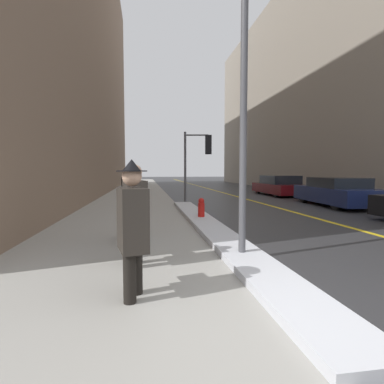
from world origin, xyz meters
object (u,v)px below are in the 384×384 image
object	(u,v)px
parked_car_navy	(336,192)
parked_car_maroon	(279,186)
pedestrian_nearside	(131,199)
pedestrian_in_fedora	(132,224)
fire_hydrant	(201,210)
traffic_light_near	(200,152)
lamp_post	(244,58)
pedestrian_with_shoulder_bag	(135,210)

from	to	relation	value
parked_car_navy	parked_car_maroon	bearing A→B (deg)	3.39
pedestrian_nearside	parked_car_navy	size ratio (longest dim) A/B	0.34
pedestrian_nearside	parked_car_navy	distance (m)	10.13
pedestrian_in_fedora	parked_car_navy	bearing A→B (deg)	122.61
pedestrian_in_fedora	fire_hydrant	distance (m)	5.70
pedestrian_in_fedora	parked_car_maroon	distance (m)	16.69
traffic_light_near	parked_car_maroon	size ratio (longest dim) A/B	0.68
pedestrian_in_fedora	fire_hydrant	world-z (taller)	pedestrian_in_fedora
lamp_post	pedestrian_in_fedora	bearing A→B (deg)	-143.12
parked_car_navy	fire_hydrant	size ratio (longest dim) A/B	6.88
pedestrian_with_shoulder_bag	pedestrian_nearside	bearing A→B (deg)	172.43
parked_car_navy	pedestrian_nearside	bearing A→B (deg)	127.22
traffic_light_near	pedestrian_in_fedora	bearing A→B (deg)	-95.43
lamp_post	pedestrian_nearside	size ratio (longest dim) A/B	3.50
lamp_post	parked_car_maroon	xyz separation A→B (m)	(6.76, 13.00, -2.77)
pedestrian_with_shoulder_bag	parked_car_navy	bearing A→B (deg)	117.98
parked_car_maroon	fire_hydrant	size ratio (longest dim) A/B	7.04
lamp_post	parked_car_navy	size ratio (longest dim) A/B	1.19
pedestrian_nearside	parked_car_maroon	distance (m)	14.32
parked_car_maroon	traffic_light_near	bearing A→B (deg)	124.67
lamp_post	pedestrian_with_shoulder_bag	distance (m)	3.05
pedestrian_in_fedora	pedestrian_with_shoulder_bag	xyz separation A→B (m)	(-0.01, 1.24, -0.00)
pedestrian_with_shoulder_bag	parked_car_navy	distance (m)	11.03
fire_hydrant	parked_car_navy	bearing A→B (deg)	24.66
lamp_post	parked_car_navy	world-z (taller)	lamp_post
parked_car_navy	fire_hydrant	xyz separation A→B (m)	(-6.56, -3.01, -0.25)
lamp_post	pedestrian_nearside	bearing A→B (deg)	140.06
parked_car_maroon	pedestrian_nearside	bearing A→B (deg)	144.11
traffic_light_near	parked_car_navy	world-z (taller)	traffic_light_near
pedestrian_in_fedora	fire_hydrant	xyz separation A→B (m)	(1.83, 5.37, -0.55)
lamp_post	parked_car_maroon	bearing A→B (deg)	62.51
pedestrian_in_fedora	fire_hydrant	bearing A→B (deg)	148.82
pedestrian_with_shoulder_bag	parked_car_navy	size ratio (longest dim) A/B	0.34
lamp_post	fire_hydrant	size ratio (longest dim) A/B	8.16
pedestrian_with_shoulder_bag	parked_car_navy	xyz separation A→B (m)	(8.41, 7.13, -0.30)
pedestrian_in_fedora	pedestrian_nearside	world-z (taller)	pedestrian_in_fedora
parked_car_maroon	fire_hydrant	bearing A→B (deg)	144.70
pedestrian_in_fedora	parked_car_maroon	world-z (taller)	pedestrian_in_fedora
traffic_light_near	lamp_post	bearing A→B (deg)	-86.81
parked_car_navy	traffic_light_near	bearing A→B (deg)	73.86
pedestrian_with_shoulder_bag	pedestrian_nearside	distance (m)	1.72
pedestrian_in_fedora	parked_car_navy	world-z (taller)	pedestrian_in_fedora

